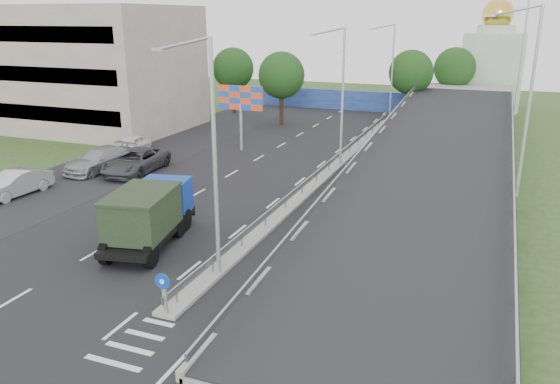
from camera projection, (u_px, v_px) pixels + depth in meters
The scene contains 23 objects.
ground at pixel (131, 348), 18.94m from camera, with size 160.00×160.00×0.00m, color #2D4C1E.
road_surface at pixel (271, 183), 37.70m from camera, with size 26.00×90.00×0.04m, color black.
parking_strip at pixel (116, 165), 42.23m from camera, with size 8.00×90.00×0.05m, color black.
median at pixel (329, 171), 40.17m from camera, with size 1.00×44.00×0.20m, color gray.
overpass_ramp at pixel (436, 159), 37.05m from camera, with size 10.00×50.00×3.50m.
median_guardrail at pixel (329, 163), 39.97m from camera, with size 0.09×44.00×0.71m.
sign_bollard at pixel (164, 293), 20.55m from camera, with size 0.64×0.23×1.67m.
lamp_post_near at pixel (210, 148), 22.44m from camera, with size 2.74×0.18×10.08m.
lamp_post_mid at pixel (340, 90), 40.15m from camera, with size 2.74×0.18×10.08m.
lamp_post_far at pixel (391, 68), 57.87m from camera, with size 2.74×0.18×10.08m.
beige_building at pixel (72, 67), 55.89m from camera, with size 24.00×14.00×12.00m, color gray.
blue_wall at pixel (363, 101), 66.03m from camera, with size 30.00×0.50×2.40m, color navy.
church at pixel (492, 65), 66.98m from camera, with size 7.00×7.00×13.80m.
billboard at pixel (241, 102), 45.59m from camera, with size 4.00×0.24×5.50m.
tree_left_mid at pixel (281, 75), 56.27m from camera, with size 4.80×4.80×7.60m.
tree_median_far at pixel (411, 72), 59.18m from camera, with size 4.80×4.80×7.60m.
tree_left_far at pixel (233, 69), 63.48m from camera, with size 4.80×4.80×7.60m.
tree_ramp_far at pixel (455, 68), 63.99m from camera, with size 4.80×4.80×7.60m.
dump_truck at pixel (150, 212), 27.17m from camera, with size 3.77×7.16×3.00m.
parked_car_b at pixel (15, 184), 34.79m from camera, with size 1.72×4.93×1.62m, color #B4B5BA.
parked_car_c at pixel (136, 161), 39.95m from camera, with size 2.85×6.17×1.72m, color #3A3A40.
parked_car_d at pixel (100, 160), 40.44m from camera, with size 2.38×5.86×1.70m, color #909598.
parked_car_e at pixel (131, 145), 45.57m from camera, with size 1.75×4.35×1.48m, color white.
Camera 1 is at (10.80, -13.34, 10.97)m, focal length 35.00 mm.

